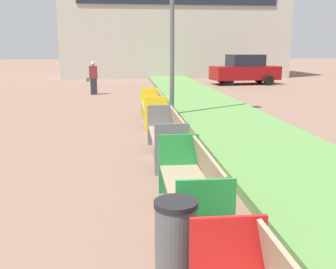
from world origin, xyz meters
The scene contains 8 objects.
planter_grass_strip centered at (3.20, 12.00, 0.09)m, with size 2.80×120.00×0.18m.
building_backdrop centered at (4.00, 34.37, 5.39)m, with size 17.34×6.37×10.79m.
bench_green_frame centered at (0.94, 6.45, 0.37)m, with size 0.65×2.15×0.94m.
bench_grey_frame centered at (0.94, 9.55, 0.38)m, with size 0.65×2.35×0.94m.
bench_yellow_frame centered at (0.94, 13.55, 0.38)m, with size 0.65×2.48×0.94m.
litter_bin centered at (0.54, 4.95, 0.45)m, with size 0.40×0.40×0.90m.
pedestrian_walking centered at (-1.49, 21.38, 0.81)m, with size 0.53×0.24×1.60m.
parked_car_distant centered at (7.59, 26.15, 0.91)m, with size 4.40×2.30×1.86m.
Camera 1 is at (0.13, 1.71, 2.22)m, focal length 42.00 mm.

